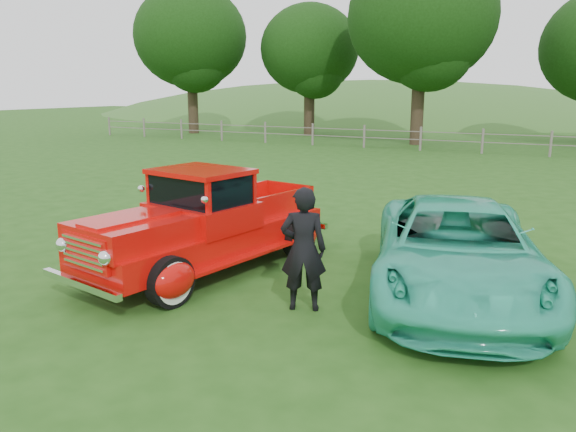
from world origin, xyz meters
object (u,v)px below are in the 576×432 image
at_px(tree_near_west, 422,17).
at_px(man, 303,249).
at_px(tree_mid_west, 310,49).
at_px(teal_sedan, 457,251).
at_px(red_pickup, 205,225).
at_px(tree_far_west, 190,37).

height_order(tree_near_west, man, tree_near_west).
xyz_separation_m(tree_mid_west, teal_sedan, (14.54, -26.09, -4.84)).
bearing_deg(man, teal_sedan, -163.19).
xyz_separation_m(red_pickup, man, (2.27, -0.85, 0.09)).
bearing_deg(red_pickup, man, -9.48).
relative_size(tree_near_west, red_pickup, 1.99).
relative_size(tree_mid_west, man, 4.75).
bearing_deg(tree_near_west, teal_sedan, -74.17).
bearing_deg(red_pickup, tree_near_west, 106.84).
bearing_deg(tree_far_west, tree_near_west, -3.58).
height_order(tree_mid_west, man, tree_mid_west).
bearing_deg(tree_far_west, man, -51.02).
bearing_deg(red_pickup, tree_far_west, 137.67).
relative_size(tree_near_west, teal_sedan, 2.02).
distance_m(tree_near_west, red_pickup, 24.62).
relative_size(tree_mid_west, red_pickup, 1.62).
xyz_separation_m(tree_near_west, teal_sedan, (6.54, -23.09, -6.08)).
relative_size(tree_far_west, man, 5.58).
distance_m(tree_far_west, tree_mid_west, 8.30).
bearing_deg(tree_mid_west, red_pickup, -68.68).
xyz_separation_m(tree_mid_west, red_pickup, (10.44, -26.75, -4.75)).
height_order(red_pickup, man, same).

